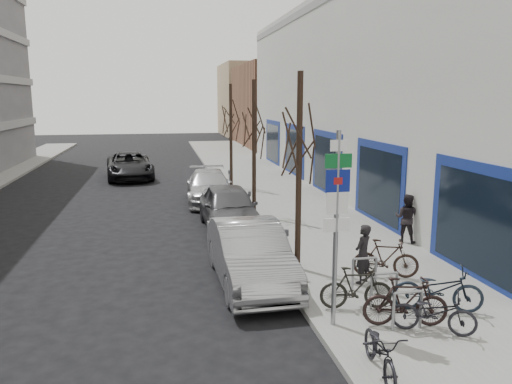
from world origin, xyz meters
name	(u,v)px	position (x,y,z in m)	size (l,w,h in m)	color
ground	(219,341)	(0.00, 0.00, 0.00)	(120.00, 120.00, 0.00)	black
sidewalk_east	(299,215)	(4.50, 10.00, 0.07)	(5.00, 70.00, 0.15)	slate
commercial_building	(489,94)	(17.00, 16.00, 5.00)	(20.00, 32.00, 10.00)	#B7B7B2
brick_building_far	(300,106)	(13.00, 40.00, 4.00)	(12.00, 14.00, 8.00)	brown
tan_building_far	(272,100)	(13.50, 55.00, 4.50)	(13.00, 12.00, 9.00)	#937A5B
highway_sign_pole	(336,217)	(2.40, -0.01, 2.46)	(0.55, 0.10, 4.20)	gray
bike_rack	(384,286)	(3.80, 0.60, 0.66)	(0.66, 2.26, 0.83)	gray
tree_near	(300,125)	(2.60, 3.50, 4.10)	(1.80, 1.80, 5.50)	black
tree_mid	(254,116)	(2.60, 10.00, 4.10)	(1.80, 1.80, 5.50)	black
tree_far	(231,112)	(2.60, 16.50, 4.10)	(1.80, 1.80, 5.50)	black
meter_front	(286,248)	(2.15, 3.00, 0.92)	(0.10, 0.08, 1.27)	gray
meter_mid	(250,205)	(2.15, 8.50, 0.92)	(0.10, 0.08, 1.27)	gray
meter_back	(229,181)	(2.15, 14.00, 0.92)	(0.10, 0.08, 1.27)	gray
bike_near_left	(381,347)	(2.53, -1.99, 0.66)	(0.50, 1.66, 1.01)	black
bike_near_right	(406,301)	(3.83, -0.36, 0.69)	(0.53, 1.78, 1.08)	black
bike_mid_curb	(438,285)	(4.89, 0.20, 0.75)	(0.59, 1.95, 1.19)	black
bike_mid_inner	(356,288)	(3.16, 0.65, 0.65)	(0.49, 1.65, 1.00)	black
bike_far_curb	(434,309)	(4.25, -0.74, 0.66)	(0.50, 1.66, 1.01)	black
bike_far_inner	(386,258)	(4.69, 2.41, 0.67)	(0.51, 1.72, 1.04)	black
parked_car_front	(250,254)	(1.17, 3.03, 0.80)	(1.70, 4.88, 1.61)	#97989C
parked_car_mid	(229,207)	(1.40, 8.61, 0.82)	(1.92, 4.78, 1.63)	#504F55
parked_car_back	(209,186)	(1.15, 13.66, 0.73)	(2.04, 5.02, 1.46)	#B1B2B6
lane_car	(130,165)	(-2.89, 21.46, 0.79)	(2.61, 5.65, 1.57)	black
pedestrian_near	(363,254)	(3.93, 2.13, 0.92)	(0.56, 0.37, 1.53)	black
pedestrian_far	(407,218)	(6.80, 5.35, 0.96)	(0.59, 0.40, 1.61)	black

